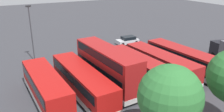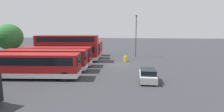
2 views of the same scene
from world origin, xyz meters
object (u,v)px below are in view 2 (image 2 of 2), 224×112
(bus_single_deck_near_end, at_px, (29,65))
(lamp_post_tall, at_px, (136,33))
(bus_single_deck_fifth, at_px, (70,50))
(car_hatchback_silver, at_px, (148,75))
(bus_single_deck_sixth, at_px, (78,48))
(waste_bin_yellow, at_px, (126,59))
(bus_single_deck_third, at_px, (56,56))
(bus_double_decker_fourth, at_px, (67,48))
(bus_single_deck_second, at_px, (45,59))

(bus_single_deck_near_end, height_order, lamp_post_tall, lamp_post_tall)
(bus_single_deck_fifth, bearing_deg, car_hatchback_silver, -136.04)
(bus_single_deck_fifth, xyz_separation_m, car_hatchback_silver, (-14.06, -13.56, -0.92))
(car_hatchback_silver, bearing_deg, bus_single_deck_sixth, 36.30)
(waste_bin_yellow, bearing_deg, bus_single_deck_third, 115.30)
(bus_single_deck_fifth, bearing_deg, lamp_post_tall, -77.77)
(bus_single_deck_sixth, bearing_deg, bus_single_deck_near_end, 177.81)
(waste_bin_yellow, bearing_deg, bus_double_decker_fourth, 95.06)
(car_hatchback_silver, relative_size, lamp_post_tall, 0.49)
(car_hatchback_silver, distance_m, waste_bin_yellow, 11.99)
(bus_double_decker_fourth, distance_m, lamp_post_tall, 13.64)
(bus_single_deck_sixth, relative_size, car_hatchback_silver, 2.54)
(car_hatchback_silver, bearing_deg, bus_single_deck_third, 63.13)
(bus_single_deck_near_end, height_order, bus_single_deck_second, same)
(waste_bin_yellow, bearing_deg, bus_single_deck_second, 127.12)
(bus_single_deck_fifth, bearing_deg, bus_double_decker_fourth, -169.27)
(bus_single_deck_second, bearing_deg, waste_bin_yellow, -52.88)
(bus_double_decker_fourth, height_order, lamp_post_tall, lamp_post_tall)
(bus_single_deck_near_end, xyz_separation_m, lamp_post_tall, (17.05, -12.82, 3.17))
(bus_single_deck_fifth, xyz_separation_m, bus_single_deck_sixth, (3.73, -0.49, -0.00))
(bus_single_deck_third, distance_m, bus_single_deck_sixth, 11.08)
(bus_single_deck_second, xyz_separation_m, bus_single_deck_third, (3.18, -0.28, -0.00))
(bus_single_deck_third, height_order, waste_bin_yellow, bus_single_deck_third)
(bus_double_decker_fourth, distance_m, car_hatchback_silver, 16.91)
(bus_single_deck_near_end, bearing_deg, waste_bin_yellow, -42.59)
(bus_single_deck_sixth, relative_size, waste_bin_yellow, 10.86)
(bus_single_deck_near_end, relative_size, waste_bin_yellow, 12.68)
(waste_bin_yellow, bearing_deg, bus_single_deck_fifth, 77.38)
(bus_single_deck_second, xyz_separation_m, bus_single_deck_sixth, (14.25, -0.47, -0.00))
(bus_single_deck_second, bearing_deg, bus_single_deck_fifth, 0.12)
(bus_single_deck_second, relative_size, lamp_post_tall, 1.40)
(car_hatchback_silver, bearing_deg, bus_single_deck_near_end, 91.08)
(lamp_post_tall, bearing_deg, waste_bin_yellow, 159.95)
(bus_double_decker_fourth, bearing_deg, bus_single_deck_second, 175.22)
(bus_double_decker_fourth, relative_size, car_hatchback_silver, 2.67)
(bus_single_deck_sixth, height_order, waste_bin_yellow, bus_single_deck_sixth)
(lamp_post_tall, distance_m, waste_bin_yellow, 6.97)
(car_hatchback_silver, bearing_deg, waste_bin_yellow, 13.56)
(car_hatchback_silver, xyz_separation_m, lamp_post_tall, (16.79, 0.93, 4.10))
(waste_bin_yellow, bearing_deg, car_hatchback_silver, -166.44)
(lamp_post_tall, bearing_deg, bus_single_deck_third, 129.29)
(waste_bin_yellow, bearing_deg, bus_single_deck_near_end, 137.41)
(bus_single_deck_near_end, relative_size, bus_single_deck_sixth, 1.17)
(bus_single_deck_sixth, bearing_deg, bus_single_deck_second, 178.13)
(bus_single_deck_second, relative_size, bus_single_deck_sixth, 1.11)
(bus_double_decker_fourth, height_order, waste_bin_yellow, bus_double_decker_fourth)
(bus_single_deck_third, distance_m, bus_double_decker_fourth, 4.13)
(lamp_post_tall, height_order, waste_bin_yellow, lamp_post_tall)
(car_hatchback_silver, bearing_deg, bus_double_decker_fourth, 50.25)
(bus_double_decker_fourth, xyz_separation_m, lamp_post_tall, (6.04, -12.00, 2.35))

